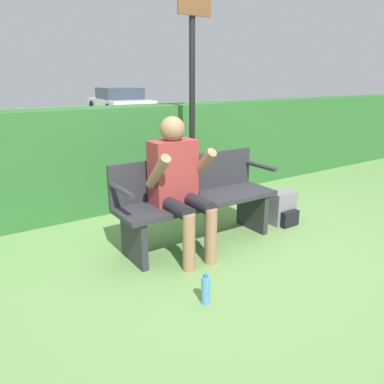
{
  "coord_description": "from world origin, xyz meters",
  "views": [
    {
      "loc": [
        -1.97,
        -2.82,
        1.59
      ],
      "look_at": [
        -0.15,
        -0.1,
        0.59
      ],
      "focal_mm": 35.0,
      "sensor_mm": 36.0,
      "label": 1
    }
  ],
  "objects": [
    {
      "name": "signpost",
      "position": [
        0.5,
        0.86,
        1.41
      ],
      "size": [
        0.42,
        0.09,
        2.5
      ],
      "color": "black",
      "rests_on": "ground"
    },
    {
      "name": "person_seated",
      "position": [
        -0.26,
        -0.05,
        0.71
      ],
      "size": [
        0.56,
        0.61,
        1.27
      ],
      "color": "#993333",
      "rests_on": "ground"
    },
    {
      "name": "hedge_back",
      "position": [
        0.0,
        1.56,
        0.63
      ],
      "size": [
        12.0,
        0.53,
        1.26
      ],
      "color": "#2D662D",
      "rests_on": "ground"
    },
    {
      "name": "ground_plane",
      "position": [
        0.0,
        0.0,
        0.0
      ],
      "size": [
        40.0,
        40.0,
        0.0
      ],
      "primitive_type": "plane",
      "color": "#668E4C"
    },
    {
      "name": "water_bottle",
      "position": [
        -0.55,
        -0.88,
        0.11
      ],
      "size": [
        0.06,
        0.06,
        0.23
      ],
      "color": "#4C8CCC",
      "rests_on": "ground"
    },
    {
      "name": "backpack",
      "position": [
        1.1,
        -0.06,
        0.18
      ],
      "size": [
        0.3,
        0.29,
        0.37
      ],
      "color": "slate",
      "rests_on": "ground"
    },
    {
      "name": "parked_car",
      "position": [
        4.47,
        12.22,
        0.59
      ],
      "size": [
        2.09,
        3.93,
        1.22
      ],
      "rotation": [
        0.0,
        0.0,
        1.49
      ],
      "color": "silver",
      "rests_on": "ground"
    },
    {
      "name": "park_bench",
      "position": [
        0.0,
        0.06,
        0.45
      ],
      "size": [
        1.65,
        0.48,
        0.86
      ],
      "color": "#2D2D33",
      "rests_on": "ground"
    }
  ]
}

